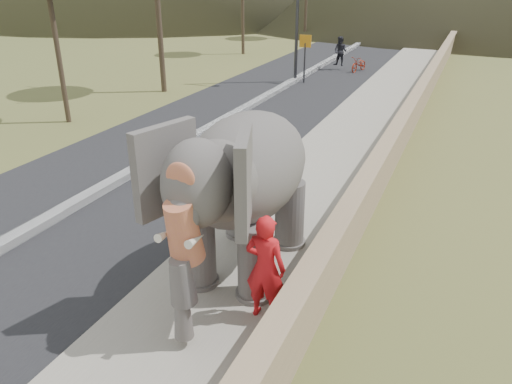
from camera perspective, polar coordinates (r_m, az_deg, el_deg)
ground at (r=9.82m, az=-1.42°, el=-9.21°), size 160.00×160.00×0.00m
road at (r=20.11m, az=-2.47°, el=8.61°), size 7.00×120.00×0.03m
median at (r=20.09m, az=-2.47°, el=8.87°), size 0.35×120.00×0.22m
walkway at (r=18.55m, az=11.70°, el=6.98°), size 3.00×120.00×0.15m
parapet at (r=18.18m, az=16.93°, el=7.64°), size 0.30×120.00×1.10m
signboard at (r=26.15m, az=5.62°, el=15.80°), size 0.60×0.08×2.40m
elephant_and_man at (r=9.12m, az=-1.01°, el=0.18°), size 2.44×4.36×3.11m
motorcyclist at (r=30.00m, az=10.63°, el=14.87°), size 2.06×1.71×1.90m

